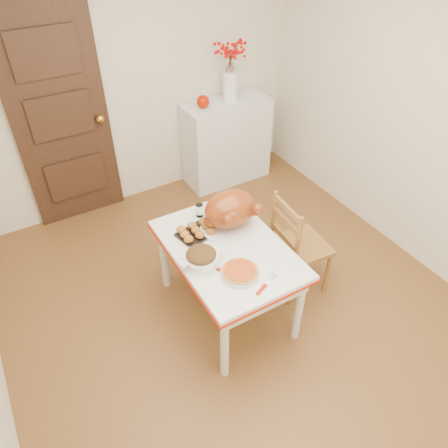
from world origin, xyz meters
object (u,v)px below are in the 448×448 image
kitchen_table (227,280)px  chair_oak (301,244)px  turkey_platter (230,211)px  sideboard (226,142)px  pumpkin_pie (240,272)px

kitchen_table → chair_oak: (0.66, -0.05, 0.12)m
chair_oak → turkey_platter: size_ratio=1.94×
sideboard → pumpkin_pie: sideboard is taller
kitchen_table → turkey_platter: (0.14, 0.19, 0.49)m
sideboard → pumpkin_pie: size_ratio=3.57×
turkey_platter → pumpkin_pie: turkey_platter is taller
sideboard → turkey_platter: bearing=-119.7°
kitchen_table → pumpkin_pie: pumpkin_pie is taller
sideboard → kitchen_table: bearing=-120.4°
kitchen_table → chair_oak: 0.67m
sideboard → pumpkin_pie: 2.27m
chair_oak → kitchen_table: bearing=89.8°
kitchen_table → pumpkin_pie: 0.47m
kitchen_table → turkey_platter: 0.55m
kitchen_table → chair_oak: size_ratio=1.25×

